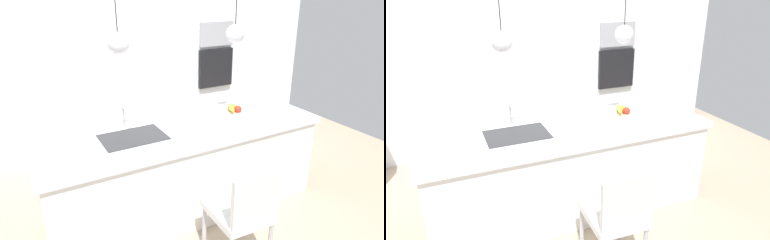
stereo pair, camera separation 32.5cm
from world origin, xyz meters
TOP-DOWN VIEW (x-y plane):
  - floor at (0.00, 0.00)m, footprint 6.60×6.60m
  - back_wall at (0.00, 1.65)m, footprint 6.00×0.10m
  - kitchen_island at (0.00, 0.00)m, footprint 2.70×0.90m
  - sink_basin at (-0.49, 0.00)m, footprint 0.56×0.40m
  - faucet at (-0.49, 0.21)m, footprint 0.02×0.17m
  - fruit_bowl at (0.58, -0.01)m, footprint 0.31×0.31m
  - microwave at (1.38, 1.58)m, footprint 0.54×0.08m
  - oven at (1.38, 1.58)m, footprint 0.56×0.08m
  - chair_near at (0.03, -0.93)m, footprint 0.44×0.49m
  - pendant_light_left at (-0.56, 0.00)m, footprint 0.17×0.17m
  - pendant_light_right at (0.56, 0.00)m, footprint 0.17×0.17m

SIDE VIEW (x-z plane):
  - floor at x=0.00m, z-range 0.00..0.00m
  - kitchen_island at x=0.00m, z-range 0.00..0.88m
  - chair_near at x=0.03m, z-range 0.06..0.96m
  - sink_basin at x=-0.49m, z-range 0.87..0.88m
  - fruit_bowl at x=0.58m, z-range 0.86..1.00m
  - oven at x=1.38m, z-range 0.70..1.26m
  - faucet at x=-0.49m, z-range 0.91..1.13m
  - back_wall at x=0.00m, z-range 0.00..2.60m
  - microwave at x=1.38m, z-range 1.31..1.65m
  - pendant_light_left at x=-0.56m, z-range 1.32..2.09m
  - pendant_light_right at x=0.56m, z-range 1.32..2.09m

